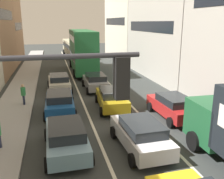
% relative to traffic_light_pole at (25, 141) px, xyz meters
% --- Properties ---
extents(sidewalk_left, '(2.60, 64.00, 0.14)m').
position_rel_traffic_light_pole_xyz_m(sidewalk_left, '(-2.25, 19.22, -3.75)').
color(sidewalk_left, '#A6A6A6').
rests_on(sidewalk_left, ground).
extents(lane_stripe_left, '(0.16, 60.00, 0.01)m').
position_rel_traffic_light_pole_xyz_m(lane_stripe_left, '(2.75, 19.22, -3.81)').
color(lane_stripe_left, silver).
rests_on(lane_stripe_left, ground).
extents(lane_stripe_right, '(0.16, 60.00, 0.01)m').
position_rel_traffic_light_pole_xyz_m(lane_stripe_right, '(6.15, 19.22, -3.81)').
color(lane_stripe_right, silver).
rests_on(lane_stripe_right, ground).
extents(building_row_right, '(7.20, 43.90, 13.99)m').
position_rel_traffic_light_pole_xyz_m(building_row_right, '(14.35, 20.18, 2.25)').
color(building_row_right, beige).
rests_on(building_row_right, ground).
extents(traffic_light_pole, '(3.58, 0.38, 5.50)m').
position_rel_traffic_light_pole_xyz_m(traffic_light_pole, '(0.00, 0.00, 0.00)').
color(traffic_light_pole, '#2D2D33').
rests_on(traffic_light_pole, ground).
extents(sedan_centre_lane_second, '(2.19, 4.36, 1.49)m').
position_rel_traffic_light_pole_xyz_m(sedan_centre_lane_second, '(4.55, 5.80, -3.02)').
color(sedan_centre_lane_second, silver).
rests_on(sedan_centre_lane_second, ground).
extents(wagon_left_lane_second, '(2.11, 4.33, 1.49)m').
position_rel_traffic_light_pole_xyz_m(wagon_left_lane_second, '(1.04, 6.31, -3.02)').
color(wagon_left_lane_second, '#759EB7').
rests_on(wagon_left_lane_second, ground).
extents(hatchback_centre_lane_third, '(2.30, 4.41, 1.49)m').
position_rel_traffic_light_pole_xyz_m(hatchback_centre_lane_third, '(4.60, 11.90, -3.02)').
color(hatchback_centre_lane_third, '#B29319').
rests_on(hatchback_centre_lane_third, ground).
extents(sedan_left_lane_third, '(2.15, 4.35, 1.49)m').
position_rel_traffic_light_pole_xyz_m(sedan_left_lane_third, '(0.95, 11.87, -3.02)').
color(sedan_left_lane_third, '#194C8C').
rests_on(sedan_left_lane_third, ground).
extents(coupe_centre_lane_fourth, '(2.07, 4.30, 1.49)m').
position_rel_traffic_light_pole_xyz_m(coupe_centre_lane_fourth, '(4.36, 17.24, -3.02)').
color(coupe_centre_lane_fourth, gray).
rests_on(coupe_centre_lane_fourth, ground).
extents(sedan_left_lane_fourth, '(2.10, 4.32, 1.49)m').
position_rel_traffic_light_pole_xyz_m(sedan_left_lane_fourth, '(1.13, 17.73, -3.02)').
color(sedan_left_lane_fourth, beige).
rests_on(sedan_left_lane_fourth, ground).
extents(sedan_right_lane_behind_truck, '(2.18, 4.36, 1.49)m').
position_rel_traffic_light_pole_xyz_m(sedan_right_lane_behind_truck, '(8.02, 9.24, -3.02)').
color(sedan_right_lane_behind_truck, '#A51E1E').
rests_on(sedan_right_lane_behind_truck, ground).
extents(bus_mid_queue_primary, '(2.98, 10.56, 5.06)m').
position_rel_traffic_light_pole_xyz_m(bus_mid_queue_primary, '(4.29, 25.80, -0.99)').
color(bus_mid_queue_primary, '#1E6033').
rests_on(bus_mid_queue_primary, ground).
extents(bus_far_queue_secondary, '(3.20, 10.61, 2.90)m').
position_rel_traffic_light_pole_xyz_m(bus_far_queue_secondary, '(4.45, 40.50, -2.06)').
color(bus_far_queue_secondary, '#BFB793').
rests_on(bus_far_queue_secondary, ground).
extents(pedestrian_mid_sidewalk, '(0.34, 0.54, 1.66)m').
position_rel_traffic_light_pole_xyz_m(pedestrian_mid_sidewalk, '(-1.57, 13.99, -2.87)').
color(pedestrian_mid_sidewalk, '#262D47').
rests_on(pedestrian_mid_sidewalk, ground).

